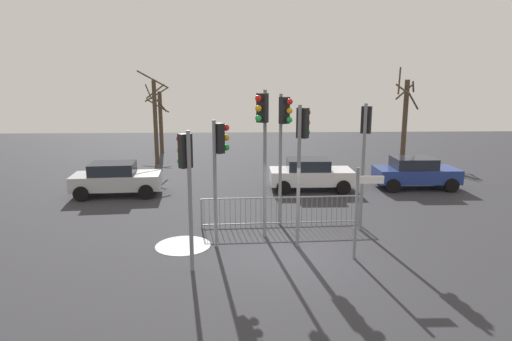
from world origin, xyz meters
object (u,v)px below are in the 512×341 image
at_px(traffic_light_foreground_left, 219,155).
at_px(traffic_light_mid_left, 263,131).
at_px(car_blue_far, 415,172).
at_px(traffic_light_rear_right, 284,131).
at_px(car_white_trailing, 310,174).
at_px(direction_sign_post, 359,208).
at_px(traffic_light_foreground_right, 186,169).
at_px(car_silver_near, 116,178).
at_px(traffic_light_mid_right, 302,144).
at_px(traffic_light_rear_left, 365,138).
at_px(bare_tree_left, 160,118).
at_px(bare_tree_centre, 156,119).
at_px(bare_tree_right, 405,114).

height_order(traffic_light_foreground_left, traffic_light_mid_left, traffic_light_mid_left).
height_order(traffic_light_mid_left, car_blue_far, traffic_light_mid_left).
xyz_separation_m(traffic_light_rear_right, car_white_trailing, (1.77, 5.06, -2.62)).
bearing_deg(direction_sign_post, traffic_light_foreground_right, -172.18).
relative_size(traffic_light_foreground_right, traffic_light_rear_right, 0.83).
xyz_separation_m(direction_sign_post, car_silver_near, (-8.88, 7.44, -0.75)).
height_order(traffic_light_mid_right, car_white_trailing, traffic_light_mid_right).
bearing_deg(traffic_light_foreground_left, traffic_light_foreground_right, -57.46).
relative_size(traffic_light_rear_right, car_silver_near, 1.18).
height_order(traffic_light_rear_left, traffic_light_mid_left, traffic_light_mid_left).
bearing_deg(direction_sign_post, bare_tree_left, 116.46).
bearing_deg(bare_tree_centre, traffic_light_foreground_left, -72.18).
relative_size(traffic_light_rear_left, traffic_light_mid_right, 0.99).
distance_m(bare_tree_left, bare_tree_right, 16.64).
bearing_deg(traffic_light_foreground_right, traffic_light_mid_right, -11.05).
relative_size(car_silver_near, car_blue_far, 1.03).
relative_size(traffic_light_foreground_right, bare_tree_right, 0.66).
xyz_separation_m(traffic_light_foreground_left, traffic_light_rear_right, (2.13, 1.88, 0.50)).
distance_m(traffic_light_foreground_left, traffic_light_rear_left, 5.05).
bearing_deg(bare_tree_centre, traffic_light_rear_right, -61.10).
xyz_separation_m(traffic_light_foreground_right, traffic_light_rear_left, (5.61, 3.15, 0.36)).
bearing_deg(car_blue_far, car_white_trailing, -177.70).
height_order(direction_sign_post, car_blue_far, direction_sign_post).
bearing_deg(traffic_light_mid_left, direction_sign_post, 178.55).
bearing_deg(traffic_light_mid_left, traffic_light_mid_right, -177.90).
bearing_deg(bare_tree_right, bare_tree_left, 174.60).
xyz_separation_m(traffic_light_rear_right, car_blue_far, (6.80, 5.21, -2.62)).
xyz_separation_m(traffic_light_mid_right, direction_sign_post, (1.50, -1.12, -1.69)).
height_order(car_white_trailing, car_silver_near, same).
bearing_deg(bare_tree_centre, direction_sign_post, -60.51).
xyz_separation_m(traffic_light_foreground_right, bare_tree_right, (12.47, 17.92, -0.02)).
height_order(traffic_light_foreground_left, bare_tree_left, bare_tree_left).
bearing_deg(bare_tree_left, traffic_light_mid_left, -70.02).
bearing_deg(car_white_trailing, direction_sign_post, -88.63).
bearing_deg(traffic_light_mid_right, car_blue_far, 87.69).
bearing_deg(traffic_light_foreground_left, traffic_light_mid_right, 56.98).
height_order(traffic_light_foreground_left, bare_tree_right, bare_tree_right).
xyz_separation_m(traffic_light_foreground_right, traffic_light_mid_left, (2.13, 2.35, 0.69)).
relative_size(car_white_trailing, car_blue_far, 1.00).
distance_m(direction_sign_post, car_silver_near, 11.61).
bearing_deg(traffic_light_mid_right, traffic_light_foreground_left, -140.68).
relative_size(traffic_light_mid_right, car_white_trailing, 1.15).
bearing_deg(traffic_light_mid_left, car_silver_near, -9.21).
relative_size(car_blue_far, bare_tree_left, 0.76).
distance_m(direction_sign_post, bare_tree_right, 19.05).
bearing_deg(bare_tree_right, direction_sign_post, -113.86).
bearing_deg(car_silver_near, car_white_trailing, -0.37).
xyz_separation_m(direction_sign_post, bare_tree_centre, (-8.41, 14.87, 1.17)).
bearing_deg(car_blue_far, traffic_light_foreground_left, -141.02).
relative_size(car_blue_far, bare_tree_centre, 0.69).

